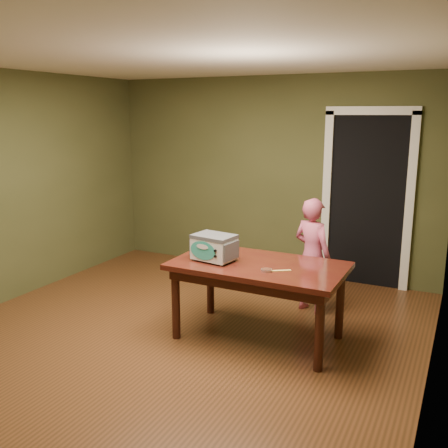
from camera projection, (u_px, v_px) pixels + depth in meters
floor at (171, 341)px, 4.75m from camera, size 5.00×5.00×0.00m
room_shell at (166, 162)px, 4.38m from camera, size 4.52×5.02×2.61m
doorway at (371, 198)px, 6.39m from camera, size 1.10×0.66×2.25m
dining_table at (258, 274)px, 4.68m from camera, size 1.60×0.91×0.75m
toy_oven at (214, 247)px, 4.72m from camera, size 0.44×0.33×0.25m
baking_pan at (267, 270)px, 4.43m from camera, size 0.10×0.10×0.02m
spatula at (281, 271)px, 4.43m from camera, size 0.16×0.12×0.01m
child at (312, 256)px, 5.35m from camera, size 0.54×0.45×1.26m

